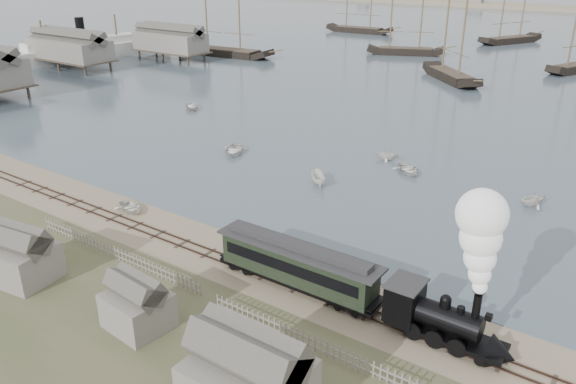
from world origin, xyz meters
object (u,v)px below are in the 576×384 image
Objects in this scene: locomotive at (466,283)px; beached_dinghy at (131,207)px; steamship at (82,38)px; passenger_coach at (297,264)px.

beached_dinghy is at bearing 176.53° from locomotive.
beached_dinghy is (-33.18, 2.01, -4.44)m from locomotive.
steamship reaches higher than beached_dinghy.
locomotive is 33.53m from beached_dinghy.
steamship is at bearing 151.32° from passenger_coach.
passenger_coach reaches higher than beached_dinghy.
passenger_coach is at bearing -109.11° from steamship.
locomotive is 0.24× the size of steamship.
steamship is at bearing 154.09° from locomotive.
passenger_coach is 0.31× the size of steamship.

